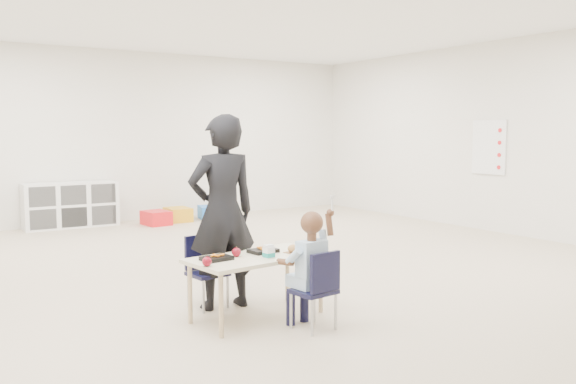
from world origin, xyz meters
TOP-DOWN VIEW (x-y plane):
  - room at (0.00, 0.00)m, footprint 9.00×9.02m
  - table at (-1.06, -1.30)m, footprint 1.16×0.69m
  - chair_near at (-0.84, -1.77)m, footprint 0.33×0.31m
  - chair_far at (-1.27, -0.83)m, footprint 0.33×0.31m
  - child at (-0.84, -1.77)m, footprint 0.45×0.45m
  - lunch_tray_near at (-0.96, -1.22)m, footprint 0.24×0.19m
  - lunch_tray_far at (-1.41, -1.28)m, footprint 0.24×0.19m
  - milk_carton at (-1.03, -1.43)m, footprint 0.08×0.08m
  - bread_roll at (-0.76, -1.36)m, footprint 0.09×0.09m
  - apple_near at (-1.22, -1.25)m, footprint 0.07×0.07m
  - apple_far at (-1.56, -1.44)m, footprint 0.07×0.07m
  - cubby_shelf at (-1.20, 4.28)m, footprint 1.40×0.40m
  - rules_poster at (3.98, 0.60)m, footprint 0.02×0.60m
  - adult at (-1.16, -0.89)m, footprint 0.61×0.42m
  - bin_red at (-0.00, 3.80)m, footprint 0.40×0.49m
  - bin_yellow at (0.44, 3.98)m, footprint 0.37×0.47m
  - bin_blue at (1.01, 3.98)m, footprint 0.44×0.51m

SIDE VIEW (x-z plane):
  - bin_blue at x=1.01m, z-range 0.00..0.22m
  - bin_red at x=0.00m, z-range 0.00..0.22m
  - bin_yellow at x=0.44m, z-range 0.00..0.23m
  - table at x=-1.06m, z-range 0.00..0.51m
  - chair_near at x=-0.84m, z-range 0.00..0.60m
  - chair_far at x=-1.27m, z-range 0.00..0.60m
  - cubby_shelf at x=-1.20m, z-range 0.00..0.70m
  - child at x=-0.84m, z-range 0.00..0.95m
  - lunch_tray_near at x=-0.96m, z-range 0.50..0.53m
  - lunch_tray_far at x=-1.41m, z-range 0.50..0.53m
  - bread_roll at x=-0.76m, z-range 0.50..0.57m
  - apple_near at x=-1.22m, z-range 0.50..0.58m
  - apple_far at x=-1.56m, z-range 0.50..0.58m
  - milk_carton at x=-1.03m, z-range 0.50..0.60m
  - adult at x=-1.16m, z-range 0.00..1.62m
  - rules_poster at x=3.98m, z-range 0.85..1.65m
  - room at x=0.00m, z-range 0.00..2.80m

